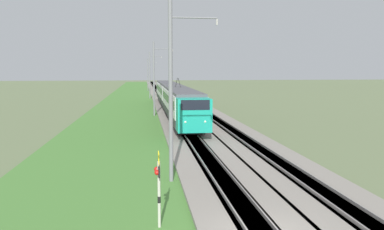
% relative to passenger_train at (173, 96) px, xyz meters
% --- Properties ---
extents(ballast_main, '(240.00, 4.40, 0.30)m').
position_rel_passenger_train_xyz_m(ballast_main, '(11.14, 0.00, -2.20)').
color(ballast_main, gray).
rests_on(ballast_main, ground).
extents(ballast_adjacent, '(240.00, 4.40, 0.30)m').
position_rel_passenger_train_xyz_m(ballast_adjacent, '(11.14, -4.21, -2.20)').
color(ballast_adjacent, gray).
rests_on(ballast_adjacent, ground).
extents(track_main, '(240.00, 1.57, 0.45)m').
position_rel_passenger_train_xyz_m(track_main, '(11.14, 0.00, -2.19)').
color(track_main, '#4C4238').
rests_on(track_main, ground).
extents(track_adjacent, '(240.00, 1.57, 0.45)m').
position_rel_passenger_train_xyz_m(track_adjacent, '(11.14, -4.21, -2.19)').
color(track_adjacent, '#4C4238').
rests_on(track_adjacent, ground).
extents(grass_verge, '(240.00, 11.29, 0.12)m').
position_rel_passenger_train_xyz_m(grass_verge, '(11.14, 6.18, -2.29)').
color(grass_verge, '#4C8438').
rests_on(grass_verge, ground).
extents(passenger_train, '(43.64, 2.88, 5.02)m').
position_rel_passenger_train_xyz_m(passenger_train, '(0.00, 0.00, 0.00)').
color(passenger_train, '#19A88E').
rests_on(passenger_train, ground).
extents(crossing_signal_near, '(0.70, 0.23, 3.00)m').
position_rel_passenger_train_xyz_m(crossing_signal_near, '(-37.43, 3.54, -0.53)').
color(crossing_signal_near, beige).
rests_on(crossing_signal_near, ground).
extents(catenary_mast_near, '(0.22, 2.56, 9.50)m').
position_rel_passenger_train_xyz_m(catenary_mast_near, '(-31.67, 2.58, 2.55)').
color(catenary_mast_near, slate).
rests_on(catenary_mast_near, ground).
extents(catenary_mast_mid, '(0.22, 2.56, 9.50)m').
position_rel_passenger_train_xyz_m(catenary_mast_mid, '(-2.93, 2.58, 2.55)').
color(catenary_mast_mid, slate).
rests_on(catenary_mast_mid, ground).
extents(catenary_mast_far, '(0.22, 2.56, 9.59)m').
position_rel_passenger_train_xyz_m(catenary_mast_far, '(25.81, 2.59, 2.59)').
color(catenary_mast_far, slate).
rests_on(catenary_mast_far, ground).
extents(catenary_mast_distant, '(0.22, 2.56, 9.02)m').
position_rel_passenger_train_xyz_m(catenary_mast_distant, '(54.54, 2.58, 2.31)').
color(catenary_mast_distant, slate).
rests_on(catenary_mast_distant, ground).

